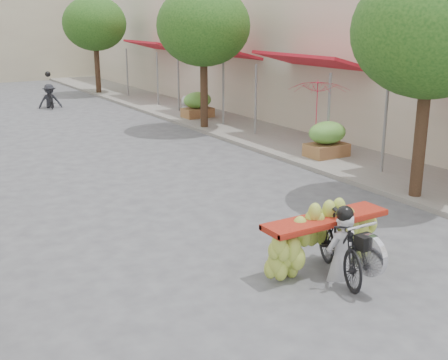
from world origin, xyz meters
The scene contains 12 objects.
ground centered at (0.00, 0.00, 0.00)m, with size 120.00×120.00×0.00m, color #55565A.
sidewalk_right centered at (7.00, 15.00, 0.06)m, with size 4.00×60.00×0.12m, color gray.
shophouse_row_right centered at (11.99, 14.00, 3.00)m, with size 9.77×40.00×6.00m.
street_tree_near centered at (5.40, 4.00, 3.78)m, with size 3.40×3.40×5.25m.
street_tree_mid centered at (5.40, 14.00, 3.78)m, with size 3.40×3.40×5.25m.
street_tree_far centered at (5.40, 26.00, 3.78)m, with size 3.40×3.40×5.25m.
produce_crate_mid centered at (6.20, 8.00, 0.71)m, with size 1.20×0.88×1.16m.
produce_crate_far centered at (6.20, 16.00, 0.71)m, with size 1.20×0.88×1.16m.
banana_motorbike centered at (1.14, 2.01, 0.70)m, with size 2.29×1.95×2.07m.
market_umbrella centered at (5.91, 8.13, 2.39)m, with size 2.28×2.28×1.58m.
pedestrian centered at (6.07, 16.71, 0.94)m, with size 0.94×0.79×1.65m.
bg_motorbike_b centered at (1.81, 22.41, 0.84)m, with size 1.11×1.80×1.95m.
Camera 1 is at (-4.78, -4.32, 4.06)m, focal length 45.00 mm.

